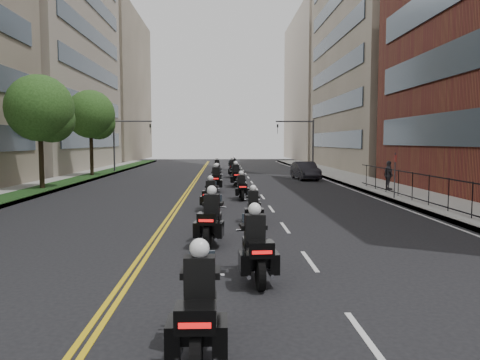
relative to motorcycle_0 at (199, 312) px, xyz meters
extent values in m
plane|color=black|center=(-0.46, 0.63, -0.71)|extent=(160.00, 160.00, 0.00)
cube|color=gray|center=(11.54, 25.63, -0.64)|extent=(4.00, 90.00, 0.15)
cube|color=gray|center=(-12.46, 25.63, -0.64)|extent=(4.00, 90.00, 0.15)
cube|color=black|center=(-11.66, 25.63, -0.54)|extent=(2.00, 90.00, 0.04)
cube|color=#333F4C|center=(13.49, 17.63, 2.79)|extent=(0.12, 25.80, 1.80)
cube|color=#333F4C|center=(13.49, 17.63, 6.79)|extent=(0.12, 25.80, 1.80)
cube|color=#796D58|center=(21.04, 48.63, 14.29)|extent=(15.00, 28.00, 30.00)
cube|color=#333F4C|center=(13.49, 48.63, 2.79)|extent=(0.12, 24.08, 1.80)
cube|color=#333F4C|center=(13.49, 48.63, 6.79)|extent=(0.12, 24.08, 1.80)
cube|color=#333F4C|center=(13.49, 48.63, 10.79)|extent=(0.12, 24.08, 1.80)
cube|color=#333F4C|center=(13.49, 48.63, 14.79)|extent=(0.12, 24.08, 1.80)
cube|color=#333F4C|center=(13.49, 48.63, 18.79)|extent=(0.12, 24.08, 1.80)
cube|color=#A79987|center=(21.04, 78.63, 12.29)|extent=(15.00, 28.00, 26.00)
cube|color=#A79987|center=(-22.46, 48.63, 16.29)|extent=(16.00, 28.00, 34.00)
cube|color=#333F4C|center=(-14.41, 48.63, 2.79)|extent=(0.12, 24.08, 1.80)
cube|color=#333F4C|center=(-14.41, 48.63, 6.79)|extent=(0.12, 24.08, 1.80)
cube|color=#333F4C|center=(-14.41, 48.63, 10.79)|extent=(0.12, 24.08, 1.80)
cube|color=#333F4C|center=(-14.41, 48.63, 14.79)|extent=(0.12, 24.08, 1.80)
cube|color=#796D58|center=(-22.46, 78.63, 12.29)|extent=(16.00, 28.00, 26.00)
cube|color=black|center=(10.54, 12.63, 0.89)|extent=(0.05, 28.00, 0.05)
cube|color=black|center=(10.54, 12.63, -0.41)|extent=(0.05, 28.00, 0.05)
cylinder|color=black|center=(-11.66, 24.63, 1.84)|extent=(0.32, 0.32, 5.11)
sphere|color=#1F4316|center=(-11.66, 24.63, 4.76)|extent=(4.40, 4.40, 4.40)
sphere|color=#1F4316|center=(-11.06, 25.03, 4.03)|extent=(3.08, 3.08, 3.08)
cylinder|color=black|center=(-11.66, 36.63, 1.98)|extent=(0.32, 0.32, 5.39)
sphere|color=#1F4316|center=(-11.66, 36.63, 5.06)|extent=(4.40, 4.40, 4.40)
sphere|color=#1F4316|center=(-11.06, 37.03, 4.29)|extent=(3.08, 3.08, 3.08)
cylinder|color=#3F3F44|center=(10.04, 42.63, 2.09)|extent=(0.18, 0.18, 5.60)
cylinder|color=#3F3F44|center=(8.04, 42.63, 4.69)|extent=(4.00, 0.14, 0.14)
imported|color=black|center=(6.24, 42.63, 3.89)|extent=(0.16, 0.20, 1.00)
cylinder|color=#3F3F44|center=(-10.96, 42.63, 2.09)|extent=(0.18, 0.18, 5.60)
cylinder|color=#3F3F44|center=(-8.96, 42.63, 4.69)|extent=(4.00, 0.14, 0.14)
imported|color=black|center=(-7.16, 42.63, 3.89)|extent=(0.16, 0.20, 1.00)
cylinder|color=black|center=(-0.01, -0.77, -0.35)|extent=(0.16, 0.73, 0.73)
cylinder|color=black|center=(0.01, 0.95, -0.35)|extent=(0.16, 0.73, 0.73)
cube|color=black|center=(0.00, 0.09, -0.05)|extent=(0.47, 1.45, 0.43)
cube|color=silver|center=(0.00, 0.14, -0.30)|extent=(0.41, 0.59, 0.32)
cube|color=black|center=(-0.01, -0.77, 0.21)|extent=(0.56, 0.46, 0.34)
cube|color=red|center=(-0.01, -1.00, 0.19)|extent=(0.43, 0.04, 0.08)
cube|color=black|center=(0.00, 0.14, 0.49)|extent=(0.48, 0.31, 0.67)
sphere|color=white|center=(0.00, 0.15, 0.94)|extent=(0.31, 0.31, 0.31)
cylinder|color=black|center=(1.19, 3.14, -0.34)|extent=(0.20, 0.75, 0.74)
cylinder|color=black|center=(1.07, 4.88, -0.34)|extent=(0.20, 0.75, 0.74)
cube|color=black|center=(1.13, 4.01, -0.04)|extent=(0.55, 1.50, 0.44)
cube|color=silver|center=(1.13, 4.07, -0.29)|extent=(0.45, 0.63, 0.33)
cube|color=black|center=(1.19, 3.14, 0.22)|extent=(0.60, 0.49, 0.35)
cube|color=red|center=(1.20, 2.92, 0.20)|extent=(0.44, 0.06, 0.08)
cube|color=black|center=(1.13, 4.07, 0.51)|extent=(0.50, 0.34, 0.68)
sphere|color=white|center=(1.13, 4.08, 0.96)|extent=(0.32, 0.32, 0.32)
cylinder|color=black|center=(-0.10, 7.13, -0.34)|extent=(0.25, 0.77, 0.76)
cylinder|color=black|center=(0.12, 8.89, -0.34)|extent=(0.25, 0.77, 0.76)
cube|color=black|center=(0.01, 8.01, -0.03)|extent=(0.65, 1.55, 0.44)
cube|color=silver|center=(0.02, 8.06, -0.28)|extent=(0.50, 0.66, 0.33)
cube|color=black|center=(-0.10, 7.13, 0.24)|extent=(0.63, 0.54, 0.36)
cube|color=red|center=(-0.13, 6.89, 0.22)|extent=(0.45, 0.09, 0.08)
cube|color=black|center=(0.02, 8.06, 0.53)|extent=(0.52, 0.37, 0.69)
sphere|color=white|center=(0.02, 8.07, 1.00)|extent=(0.32, 0.32, 0.32)
cylinder|color=black|center=(1.60, 10.93, -0.40)|extent=(0.13, 0.63, 0.63)
cylinder|color=black|center=(1.60, 12.41, -0.40)|extent=(0.13, 0.63, 0.63)
cube|color=black|center=(1.60, 11.67, -0.14)|extent=(0.39, 1.24, 0.37)
cube|color=silver|center=(1.60, 11.72, -0.36)|extent=(0.35, 0.51, 0.28)
cube|color=black|center=(1.60, 10.93, 0.08)|extent=(0.48, 0.39, 0.29)
cube|color=red|center=(1.60, 10.74, 0.06)|extent=(0.37, 0.03, 0.06)
cube|color=black|center=(1.60, 11.72, 0.32)|extent=(0.41, 0.26, 0.57)
sphere|color=white|center=(1.60, 11.73, 0.70)|extent=(0.27, 0.27, 0.27)
cylinder|color=black|center=(-0.31, 14.78, -0.38)|extent=(0.22, 0.68, 0.67)
cylinder|color=black|center=(-0.12, 16.34, -0.38)|extent=(0.22, 0.68, 0.67)
cube|color=black|center=(-0.22, 15.56, -0.11)|extent=(0.57, 1.37, 0.39)
cube|color=silver|center=(-0.21, 15.61, -0.33)|extent=(0.44, 0.58, 0.29)
cube|color=black|center=(-0.31, 14.78, 0.13)|extent=(0.56, 0.47, 0.31)
cube|color=red|center=(-0.34, 14.57, 0.11)|extent=(0.39, 0.08, 0.07)
cube|color=black|center=(-0.21, 15.61, 0.39)|extent=(0.46, 0.33, 0.61)
sphere|color=white|center=(-0.21, 15.62, 0.80)|extent=(0.28, 0.28, 0.28)
cylinder|color=black|center=(1.47, 18.66, -0.39)|extent=(0.16, 0.66, 0.66)
cylinder|color=black|center=(1.41, 20.20, -0.39)|extent=(0.16, 0.66, 0.66)
cube|color=black|center=(1.44, 19.43, -0.11)|extent=(0.46, 1.32, 0.39)
cube|color=silver|center=(1.44, 19.48, -0.34)|extent=(0.39, 0.55, 0.29)
cube|color=black|center=(1.47, 18.66, 0.12)|extent=(0.52, 0.43, 0.31)
cube|color=red|center=(1.48, 18.45, 0.10)|extent=(0.39, 0.04, 0.07)
cube|color=black|center=(1.44, 19.48, 0.37)|extent=(0.44, 0.29, 0.60)
sphere|color=white|center=(1.44, 19.49, 0.78)|extent=(0.28, 0.28, 0.28)
cylinder|color=black|center=(-0.09, 22.93, -0.34)|extent=(0.19, 0.76, 0.76)
cylinder|color=black|center=(0.00, 24.71, -0.34)|extent=(0.19, 0.76, 0.76)
cube|color=black|center=(-0.05, 23.82, -0.03)|extent=(0.54, 1.52, 0.44)
cube|color=silver|center=(-0.04, 23.88, -0.28)|extent=(0.45, 0.63, 0.33)
cube|color=black|center=(-0.09, 22.93, 0.24)|extent=(0.60, 0.50, 0.36)
cube|color=red|center=(-0.10, 22.70, 0.22)|extent=(0.45, 0.06, 0.08)
cube|color=black|center=(-0.04, 23.88, 0.53)|extent=(0.50, 0.34, 0.69)
sphere|color=white|center=(-0.04, 23.89, 1.00)|extent=(0.32, 0.32, 0.32)
cylinder|color=black|center=(1.41, 26.17, -0.34)|extent=(0.21, 0.76, 0.75)
cylinder|color=black|center=(1.29, 27.94, -0.34)|extent=(0.21, 0.76, 0.75)
cube|color=black|center=(1.35, 27.05, -0.03)|extent=(0.57, 1.52, 0.44)
cube|color=silver|center=(1.34, 27.11, -0.28)|extent=(0.46, 0.64, 0.33)
cube|color=black|center=(1.41, 26.17, 0.24)|extent=(0.61, 0.50, 0.35)
cube|color=red|center=(1.42, 25.94, 0.22)|extent=(0.44, 0.06, 0.08)
cube|color=black|center=(1.34, 27.11, 0.53)|extent=(0.51, 0.34, 0.69)
sphere|color=white|center=(1.34, 27.12, 0.99)|extent=(0.32, 0.32, 0.32)
cylinder|color=black|center=(-0.09, 30.54, -0.41)|extent=(0.18, 0.63, 0.62)
cylinder|color=black|center=(0.03, 31.99, -0.41)|extent=(0.18, 0.63, 0.62)
cube|color=black|center=(-0.03, 31.27, -0.15)|extent=(0.48, 1.25, 0.36)
cube|color=silver|center=(-0.03, 31.31, -0.36)|extent=(0.39, 0.53, 0.27)
cube|color=black|center=(-0.09, 30.54, 0.07)|extent=(0.50, 0.42, 0.29)
cube|color=red|center=(-0.11, 30.35, 0.05)|extent=(0.36, 0.06, 0.06)
cube|color=black|center=(-0.03, 31.31, 0.30)|extent=(0.42, 0.29, 0.56)
sphere|color=white|center=(-0.03, 31.32, 0.68)|extent=(0.26, 0.26, 0.26)
cylinder|color=black|center=(1.41, 34.63, -0.33)|extent=(0.25, 0.78, 0.76)
cylinder|color=black|center=(1.18, 36.40, -0.33)|extent=(0.25, 0.78, 0.76)
cube|color=black|center=(1.30, 35.51, -0.02)|extent=(0.66, 1.56, 0.45)
cube|color=silver|center=(1.29, 35.57, -0.28)|extent=(0.50, 0.67, 0.34)
cube|color=black|center=(1.41, 34.63, 0.25)|extent=(0.64, 0.54, 0.36)
cube|color=red|center=(1.44, 34.39, 0.23)|extent=(0.45, 0.09, 0.08)
cube|color=black|center=(1.29, 35.57, 0.54)|extent=(0.53, 0.37, 0.69)
sphere|color=white|center=(1.29, 35.58, 1.01)|extent=(0.32, 0.32, 0.32)
cylinder|color=black|center=(-0.12, 38.53, -0.37)|extent=(0.17, 0.70, 0.69)
cylinder|color=black|center=(-0.17, 40.17, -0.37)|extent=(0.17, 0.70, 0.69)
cube|color=black|center=(-0.14, 39.35, -0.08)|extent=(0.47, 1.39, 0.41)
cube|color=silver|center=(-0.15, 39.40, -0.32)|extent=(0.41, 0.57, 0.31)
cube|color=black|center=(-0.12, 38.53, 0.16)|extent=(0.55, 0.45, 0.33)
cube|color=red|center=(-0.11, 38.32, 0.14)|extent=(0.41, 0.04, 0.07)
cube|color=black|center=(-0.15, 39.40, 0.43)|extent=(0.46, 0.30, 0.63)
sphere|color=white|center=(-0.15, 39.41, 0.86)|extent=(0.30, 0.30, 0.30)
cylinder|color=black|center=(1.68, 42.11, -0.36)|extent=(0.20, 0.71, 0.70)
cylinder|color=black|center=(1.54, 43.75, -0.36)|extent=(0.20, 0.71, 0.70)
cube|color=black|center=(1.61, 42.93, -0.08)|extent=(0.55, 1.42, 0.41)
cube|color=silver|center=(1.60, 42.98, -0.31)|extent=(0.44, 0.60, 0.31)
cube|color=black|center=(1.68, 42.11, 0.17)|extent=(0.57, 0.48, 0.33)
cube|color=red|center=(1.70, 41.89, 0.15)|extent=(0.41, 0.07, 0.07)
cube|color=black|center=(1.60, 42.98, 0.44)|extent=(0.48, 0.33, 0.64)
sphere|color=white|center=(1.60, 42.99, 0.87)|extent=(0.30, 0.30, 0.30)
imported|color=black|center=(7.54, 33.21, 0.06)|extent=(2.06, 4.82, 1.54)
imported|color=#3E3D44|center=(11.15, 22.93, 0.38)|extent=(0.56, 1.14, 1.88)
camera|label=1|loc=(0.35, -6.90, 2.57)|focal=35.00mm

